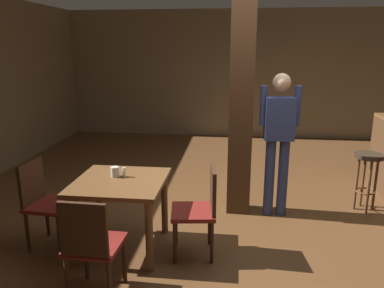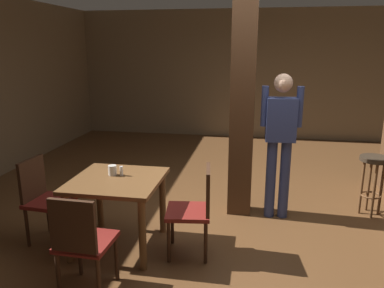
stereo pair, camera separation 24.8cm
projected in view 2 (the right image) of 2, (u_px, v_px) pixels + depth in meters
The scene contains 11 objects.
ground_plane at pixel (247, 226), 4.33m from camera, with size 10.80×10.80×0.00m, color brown.
wall_back at pixel (256, 75), 8.26m from camera, with size 8.00×0.10×2.80m, color #756047.
pillar at pixel (243, 100), 4.38m from camera, with size 0.28×0.28×2.80m, color #422816.
dining_table at pixel (117, 191), 3.75m from camera, with size 0.88×0.88×0.74m.
chair_west at pixel (43, 196), 3.88m from camera, with size 0.45×0.45×0.89m.
chair_south at pixel (82, 240), 3.00m from camera, with size 0.43×0.43×0.89m.
chair_east at pixel (196, 207), 3.62m from camera, with size 0.47×0.47×0.89m.
napkin_cup at pixel (112, 170), 3.81m from camera, with size 0.08×0.08×0.10m, color beige.
salt_shaker at pixel (121, 171), 3.79m from camera, with size 0.03×0.03×0.10m, color silver.
standing_person at pixel (280, 136), 4.32m from camera, with size 0.47×0.22×1.72m.
bar_stool_near at pixel (374, 172), 4.50m from camera, with size 0.35×0.35×0.74m.
Camera 2 is at (0.06, -4.00, 2.01)m, focal length 35.00 mm.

